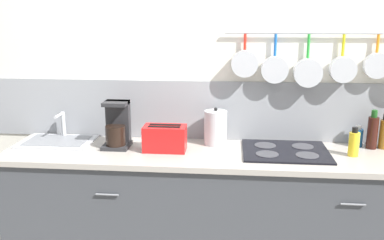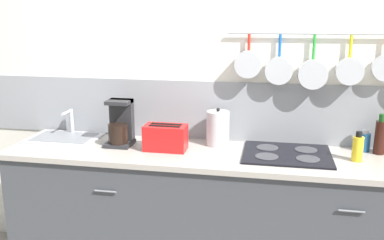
# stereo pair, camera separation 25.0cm
# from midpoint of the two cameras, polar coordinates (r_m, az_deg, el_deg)

# --- Properties ---
(wall_back) EXTENTS (7.20, 0.16, 2.60)m
(wall_back) POSITION_cam_midpoint_polar(r_m,az_deg,el_deg) (2.97, 8.20, 4.18)
(wall_back) COLOR silver
(wall_back) RESTS_ON ground_plane
(cabinet_base) EXTENTS (2.88, 0.57, 0.87)m
(cabinet_base) POSITION_cam_midpoint_polar(r_m,az_deg,el_deg) (2.92, 7.15, -13.35)
(cabinet_base) COLOR #3F4247
(cabinet_base) RESTS_ON ground_plane
(countertop) EXTENTS (2.92, 0.59, 0.03)m
(countertop) POSITION_cam_midpoint_polar(r_m,az_deg,el_deg) (2.74, 7.44, -4.90)
(countertop) COLOR #A59E93
(countertop) RESTS_ON cabinet_base
(sink_basin) EXTENTS (0.48, 0.33, 0.19)m
(sink_basin) POSITION_cam_midpoint_polar(r_m,az_deg,el_deg) (3.13, -14.42, -2.19)
(sink_basin) COLOR #B7BABF
(sink_basin) RESTS_ON countertop
(coffee_maker) EXTENTS (0.17, 0.19, 0.31)m
(coffee_maker) POSITION_cam_midpoint_polar(r_m,az_deg,el_deg) (2.90, -7.13, -0.86)
(coffee_maker) COLOR #262628
(coffee_maker) RESTS_ON countertop
(toaster) EXTENTS (0.29, 0.15, 0.17)m
(toaster) POSITION_cam_midpoint_polar(r_m,az_deg,el_deg) (2.77, -0.98, -2.38)
(toaster) COLOR red
(toaster) RESTS_ON countertop
(kettle) EXTENTS (0.15, 0.15, 0.26)m
(kettle) POSITION_cam_midpoint_polar(r_m,az_deg,el_deg) (2.88, 5.96, -1.13)
(kettle) COLOR #B7BABF
(kettle) RESTS_ON countertop
(cooktop) EXTENTS (0.55, 0.46, 0.01)m
(cooktop) POSITION_cam_midpoint_polar(r_m,az_deg,el_deg) (2.79, 15.07, -4.43)
(cooktop) COLOR black
(cooktop) RESTS_ON countertop
(bottle_sesame_oil) EXTENTS (0.07, 0.07, 0.18)m
(bottle_sesame_oil) POSITION_cam_midpoint_polar(r_m,az_deg,el_deg) (2.80, 23.66, -3.48)
(bottle_sesame_oil) COLOR yellow
(bottle_sesame_oil) RESTS_ON countertop
(bottle_olive_oil) EXTENTS (0.07, 0.07, 0.14)m
(bottle_olive_oil) POSITION_cam_midpoint_polar(r_m,az_deg,el_deg) (3.02, 24.27, -2.68)
(bottle_olive_oil) COLOR navy
(bottle_olive_oil) RESTS_ON countertop
(bottle_cooking_wine) EXTENTS (0.07, 0.07, 0.26)m
(bottle_cooking_wine) POSITION_cam_midpoint_polar(r_m,az_deg,el_deg) (2.99, 26.04, -2.02)
(bottle_cooking_wine) COLOR #33140F
(bottle_cooking_wine) RESTS_ON countertop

